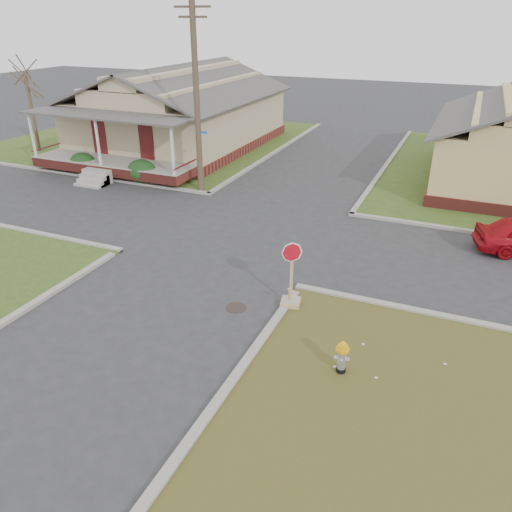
% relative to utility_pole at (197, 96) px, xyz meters
% --- Properties ---
extents(ground, '(120.00, 120.00, 0.00)m').
position_rel_utility_pole_xyz_m(ground, '(4.20, -8.90, -4.66)').
color(ground, '#2C2C2E').
rests_on(ground, ground).
extents(verge_far_left, '(19.00, 19.00, 0.05)m').
position_rel_utility_pole_xyz_m(verge_far_left, '(-8.80, 9.10, -4.64)').
color(verge_far_left, '#324819').
rests_on(verge_far_left, ground).
extents(curbs, '(80.00, 40.00, 0.12)m').
position_rel_utility_pole_xyz_m(curbs, '(4.20, -3.90, -4.66)').
color(curbs, gray).
rests_on(curbs, ground).
extents(manhole, '(0.64, 0.64, 0.01)m').
position_rel_utility_pole_xyz_m(manhole, '(6.40, -9.40, -4.66)').
color(manhole, black).
rests_on(manhole, ground).
extents(corner_house, '(10.10, 15.50, 5.30)m').
position_rel_utility_pole_xyz_m(corner_house, '(-5.80, 7.78, -2.38)').
color(corner_house, maroon).
rests_on(corner_house, ground).
extents(utility_pole, '(1.80, 0.28, 9.00)m').
position_rel_utility_pole_xyz_m(utility_pole, '(0.00, 0.00, 0.00)').
color(utility_pole, '#443327').
rests_on(utility_pole, ground).
extents(tree_far_left, '(0.22, 0.22, 4.90)m').
position_rel_utility_pole_xyz_m(tree_far_left, '(-13.80, 3.10, -2.16)').
color(tree_far_left, '#443327').
rests_on(tree_far_left, verge_far_left).
extents(fire_hydrant, '(0.33, 0.33, 0.90)m').
position_rel_utility_pole_xyz_m(fire_hydrant, '(10.13, -11.15, -4.12)').
color(fire_hydrant, black).
rests_on(fire_hydrant, ground).
extents(stop_sign, '(0.60, 0.58, 2.10)m').
position_rel_utility_pole_xyz_m(stop_sign, '(7.89, -8.62, -4.16)').
color(stop_sign, tan).
rests_on(stop_sign, ground).
extents(hedge_left, '(1.49, 1.22, 1.14)m').
position_rel_utility_pole_xyz_m(hedge_left, '(-7.56, 0.11, -4.04)').
color(hedge_left, '#153714').
rests_on(hedge_left, verge_far_left).
extents(hedge_right, '(1.54, 1.26, 1.18)m').
position_rel_utility_pole_xyz_m(hedge_right, '(-3.53, 0.01, -4.02)').
color(hedge_right, '#153714').
rests_on(hedge_right, verge_far_left).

